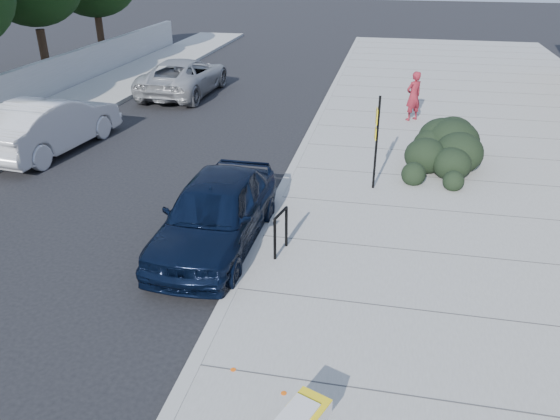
{
  "coord_description": "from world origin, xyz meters",
  "views": [
    {
      "loc": [
        2.47,
        -7.76,
        5.63
      ],
      "look_at": [
        0.55,
        1.56,
        1.0
      ],
      "focal_mm": 35.0,
      "sensor_mm": 36.0,
      "label": 1
    }
  ],
  "objects_px": {
    "sign_post": "(376,137)",
    "wagon_silver": "(51,125)",
    "bike_rack": "(281,228)",
    "suv_silver": "(184,76)",
    "pedestrian": "(414,96)",
    "sedan_navy": "(216,213)"
  },
  "relations": [
    {
      "from": "pedestrian",
      "to": "bike_rack",
      "type": "bearing_deg",
      "value": 34.64
    },
    {
      "from": "bike_rack",
      "to": "sedan_navy",
      "type": "distance_m",
      "value": 1.43
    },
    {
      "from": "sign_post",
      "to": "wagon_silver",
      "type": "xyz_separation_m",
      "value": [
        -9.63,
        1.29,
        -0.67
      ]
    },
    {
      "from": "bike_rack",
      "to": "wagon_silver",
      "type": "bearing_deg",
      "value": 160.78
    },
    {
      "from": "sign_post",
      "to": "suv_silver",
      "type": "relative_size",
      "value": 0.44
    },
    {
      "from": "pedestrian",
      "to": "sign_post",
      "type": "bearing_deg",
      "value": 40.36
    },
    {
      "from": "sign_post",
      "to": "pedestrian",
      "type": "bearing_deg",
      "value": 73.63
    },
    {
      "from": "bike_rack",
      "to": "wagon_silver",
      "type": "height_order",
      "value": "wagon_silver"
    },
    {
      "from": "suv_silver",
      "to": "pedestrian",
      "type": "height_order",
      "value": "pedestrian"
    },
    {
      "from": "sign_post",
      "to": "sedan_navy",
      "type": "distance_m",
      "value": 4.55
    },
    {
      "from": "sedan_navy",
      "to": "suv_silver",
      "type": "bearing_deg",
      "value": 114.41
    },
    {
      "from": "wagon_silver",
      "to": "pedestrian",
      "type": "distance_m",
      "value": 11.75
    },
    {
      "from": "bike_rack",
      "to": "pedestrian",
      "type": "bearing_deg",
      "value": 87.16
    },
    {
      "from": "bike_rack",
      "to": "sign_post",
      "type": "xyz_separation_m",
      "value": [
        1.61,
        3.59,
        0.8
      ]
    },
    {
      "from": "suv_silver",
      "to": "pedestrian",
      "type": "xyz_separation_m",
      "value": [
        9.23,
        -2.43,
        0.25
      ]
    },
    {
      "from": "bike_rack",
      "to": "pedestrian",
      "type": "xyz_separation_m",
      "value": [
        2.63,
        9.84,
        0.3
      ]
    },
    {
      "from": "sedan_navy",
      "to": "wagon_silver",
      "type": "height_order",
      "value": "wagon_silver"
    },
    {
      "from": "bike_rack",
      "to": "pedestrian",
      "type": "relative_size",
      "value": 0.53
    },
    {
      "from": "sign_post",
      "to": "pedestrian",
      "type": "height_order",
      "value": "sign_post"
    },
    {
      "from": "pedestrian",
      "to": "wagon_silver",
      "type": "bearing_deg",
      "value": -15.45
    },
    {
      "from": "sign_post",
      "to": "wagon_silver",
      "type": "relative_size",
      "value": 0.47
    },
    {
      "from": "sedan_navy",
      "to": "wagon_silver",
      "type": "bearing_deg",
      "value": 146.09
    }
  ]
}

